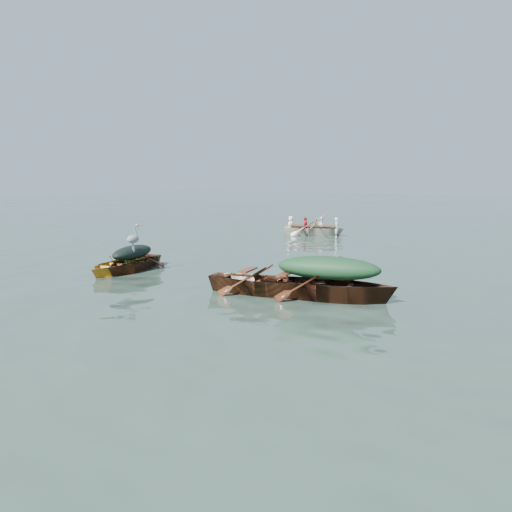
{
  "coord_description": "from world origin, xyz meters",
  "views": [
    {
      "loc": [
        8.43,
        -9.44,
        2.7
      ],
      "look_at": [
        -0.48,
        1.2,
        0.5
      ],
      "focal_mm": 35.0,
      "sensor_mm": 36.0,
      "label": 1
    }
  ],
  "objects_px": {
    "yellow_dinghy": "(117,272)",
    "green_tarp_boat": "(327,299)",
    "rowed_boat": "(313,236)",
    "heron": "(133,244)",
    "open_wooden_boat": "(267,294)",
    "dark_covered_boat": "(133,270)"
  },
  "relations": [
    {
      "from": "yellow_dinghy",
      "to": "green_tarp_boat",
      "type": "distance_m",
      "value": 6.5
    },
    {
      "from": "yellow_dinghy",
      "to": "heron",
      "type": "height_order",
      "value": "heron"
    },
    {
      "from": "heron",
      "to": "open_wooden_boat",
      "type": "bearing_deg",
      "value": -15.2
    },
    {
      "from": "yellow_dinghy",
      "to": "open_wooden_boat",
      "type": "relative_size",
      "value": 0.71
    },
    {
      "from": "green_tarp_boat",
      "to": "heron",
      "type": "bearing_deg",
      "value": 78.26
    },
    {
      "from": "green_tarp_boat",
      "to": "rowed_boat",
      "type": "distance_m",
      "value": 12.28
    },
    {
      "from": "rowed_boat",
      "to": "heron",
      "type": "height_order",
      "value": "heron"
    },
    {
      "from": "open_wooden_boat",
      "to": "dark_covered_boat",
      "type": "bearing_deg",
      "value": 75.23
    },
    {
      "from": "yellow_dinghy",
      "to": "green_tarp_boat",
      "type": "bearing_deg",
      "value": -10.17
    },
    {
      "from": "rowed_boat",
      "to": "heron",
      "type": "xyz_separation_m",
      "value": [
        1.13,
        -10.92,
        0.83
      ]
    },
    {
      "from": "green_tarp_boat",
      "to": "rowed_boat",
      "type": "bearing_deg",
      "value": 14.92
    },
    {
      "from": "dark_covered_boat",
      "to": "open_wooden_boat",
      "type": "xyz_separation_m",
      "value": [
        4.91,
        0.16,
        0.0
      ]
    },
    {
      "from": "rowed_boat",
      "to": "heron",
      "type": "distance_m",
      "value": 11.02
    },
    {
      "from": "dark_covered_boat",
      "to": "open_wooden_boat",
      "type": "bearing_deg",
      "value": -19.54
    },
    {
      "from": "yellow_dinghy",
      "to": "rowed_boat",
      "type": "height_order",
      "value": "rowed_boat"
    },
    {
      "from": "open_wooden_boat",
      "to": "heron",
      "type": "distance_m",
      "value": 4.66
    },
    {
      "from": "yellow_dinghy",
      "to": "dark_covered_boat",
      "type": "distance_m",
      "value": 0.47
    },
    {
      "from": "open_wooden_boat",
      "to": "heron",
      "type": "relative_size",
      "value": 4.33
    },
    {
      "from": "dark_covered_boat",
      "to": "heron",
      "type": "xyz_separation_m",
      "value": [
        0.34,
        -0.21,
        0.83
      ]
    },
    {
      "from": "open_wooden_boat",
      "to": "rowed_boat",
      "type": "height_order",
      "value": "rowed_boat"
    },
    {
      "from": "green_tarp_boat",
      "to": "open_wooden_boat",
      "type": "distance_m",
      "value": 1.42
    },
    {
      "from": "yellow_dinghy",
      "to": "dark_covered_boat",
      "type": "xyz_separation_m",
      "value": [
        0.16,
        0.45,
        0.0
      ]
    }
  ]
}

